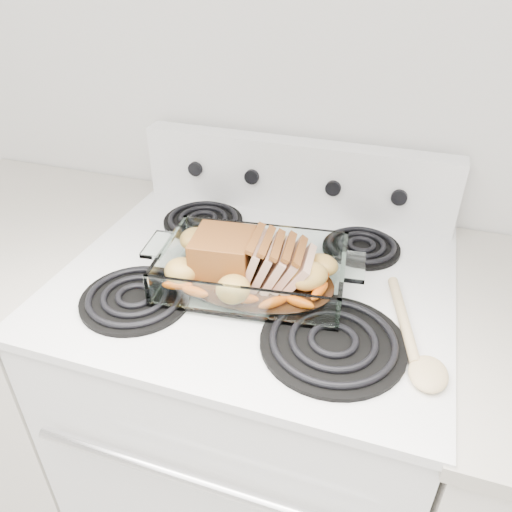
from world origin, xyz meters
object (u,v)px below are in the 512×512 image
(counter_left, at_px, (42,362))
(pork_roast, at_px, (242,258))
(baking_dish, at_px, (253,274))
(electric_range, at_px, (257,417))

(counter_left, xyz_separation_m, pork_roast, (0.65, -0.04, 0.53))
(baking_dish, bearing_deg, electric_range, 90.26)
(electric_range, height_order, pork_roast, electric_range)
(baking_dish, height_order, pork_roast, pork_roast)
(electric_range, distance_m, pork_roast, 0.52)
(counter_left, relative_size, baking_dish, 2.64)
(electric_range, height_order, baking_dish, electric_range)
(electric_range, relative_size, baking_dish, 3.17)
(counter_left, bearing_deg, electric_range, 0.10)
(baking_dish, distance_m, pork_roast, 0.04)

